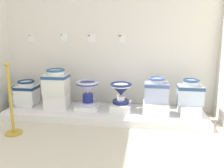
# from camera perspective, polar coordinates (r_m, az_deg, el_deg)

# --- Properties ---
(wall_back) EXTENTS (3.85, 0.06, 2.89)m
(wall_back) POSITION_cam_1_polar(r_m,az_deg,el_deg) (4.06, -1.00, 13.80)
(wall_back) COLOR silver
(wall_back) RESTS_ON ground_plane
(display_platform) EXTENTS (3.23, 0.81, 0.11)m
(display_platform) POSITION_cam_1_polar(r_m,az_deg,el_deg) (3.84, -2.02, -7.27)
(display_platform) COLOR white
(display_platform) RESTS_ON ground_plane
(plinth_block_squat_floral) EXTENTS (0.29, 0.28, 0.05)m
(plinth_block_squat_floral) POSITION_cam_1_polar(r_m,az_deg,el_deg) (4.32, -20.04, -4.62)
(plinth_block_squat_floral) COLOR white
(plinth_block_squat_floral) RESTS_ON display_platform
(antique_toilet_squat_floral) EXTENTS (0.35, 0.31, 0.39)m
(antique_toilet_squat_floral) POSITION_cam_1_polar(r_m,az_deg,el_deg) (4.26, -20.27, -1.71)
(antique_toilet_squat_floral) COLOR white
(antique_toilet_squat_floral) RESTS_ON plinth_block_squat_floral
(plinth_block_central_ornate) EXTENTS (0.38, 0.28, 0.24)m
(plinth_block_central_ornate) POSITION_cam_1_polar(r_m,az_deg,el_deg) (4.00, -13.37, -4.12)
(plinth_block_central_ornate) COLOR white
(plinth_block_central_ornate) RESTS_ON display_platform
(antique_toilet_central_ornate) EXTENTS (0.39, 0.33, 0.42)m
(antique_toilet_central_ornate) POSITION_cam_1_polar(r_m,az_deg,el_deg) (3.92, -13.62, 0.58)
(antique_toilet_central_ornate) COLOR white
(antique_toilet_central_ornate) RESTS_ON plinth_block_central_ornate
(plinth_block_leftmost) EXTENTS (0.38, 0.35, 0.06)m
(plinth_block_leftmost) POSITION_cam_1_polar(r_m,az_deg,el_deg) (3.91, -5.94, -5.60)
(plinth_block_leftmost) COLOR white
(plinth_block_leftmost) RESTS_ON display_platform
(antique_toilet_leftmost) EXTENTS (0.38, 0.38, 0.41)m
(antique_toilet_leftmost) POSITION_cam_1_polar(r_m,az_deg,el_deg) (3.83, -6.05, -1.30)
(antique_toilet_leftmost) COLOR silver
(antique_toilet_leftmost) RESTS_ON plinth_block_leftmost
(plinth_block_slender_white) EXTENTS (0.32, 0.39, 0.11)m
(plinth_block_slender_white) POSITION_cam_1_polar(r_m,az_deg,el_deg) (3.83, 2.18, -5.56)
(plinth_block_slender_white) COLOR white
(plinth_block_slender_white) RESTS_ON display_platform
(antique_toilet_slender_white) EXTENTS (0.35, 0.35, 0.34)m
(antique_toilet_slender_white) POSITION_cam_1_polar(r_m,az_deg,el_deg) (3.75, 2.21, -1.56)
(antique_toilet_slender_white) COLOR navy
(antique_toilet_slender_white) RESTS_ON plinth_block_slender_white
(plinth_block_rightmost) EXTENTS (0.40, 0.31, 0.19)m
(plinth_block_rightmost) POSITION_cam_1_polar(r_m,az_deg,el_deg) (3.71, 10.69, -5.77)
(plinth_block_rightmost) COLOR white
(plinth_block_rightmost) RESTS_ON display_platform
(antique_toilet_rightmost) EXTENTS (0.37, 0.26, 0.40)m
(antique_toilet_rightmost) POSITION_cam_1_polar(r_m,az_deg,el_deg) (3.63, 10.88, -1.40)
(antique_toilet_rightmost) COLOR #A4B3D8
(antique_toilet_rightmost) RESTS_ON plinth_block_rightmost
(plinth_block_pale_glazed) EXTENTS (0.30, 0.39, 0.16)m
(plinth_block_pale_glazed) POSITION_cam_1_polar(r_m,az_deg,el_deg) (3.81, 18.41, -5.94)
(plinth_block_pale_glazed) COLOR white
(plinth_block_pale_glazed) RESTS_ON display_platform
(antique_toilet_pale_glazed) EXTENTS (0.39, 0.26, 0.40)m
(antique_toilet_pale_glazed) POSITION_cam_1_polar(r_m,az_deg,el_deg) (3.73, 18.71, -1.91)
(antique_toilet_pale_glazed) COLOR silver
(antique_toilet_pale_glazed) RESTS_ON plinth_block_pale_glazed
(info_placard_first) EXTENTS (0.12, 0.01, 0.13)m
(info_placard_first) POSITION_cam_1_polar(r_m,az_deg,el_deg) (4.46, -19.22, 10.78)
(info_placard_first) COLOR white
(info_placard_second) EXTENTS (0.11, 0.01, 0.13)m
(info_placard_second) POSITION_cam_1_polar(r_m,az_deg,el_deg) (4.22, -11.85, 11.28)
(info_placard_second) COLOR white
(info_placard_third) EXTENTS (0.13, 0.01, 0.14)m
(info_placard_third) POSITION_cam_1_polar(r_m,az_deg,el_deg) (4.08, -5.09, 11.24)
(info_placard_third) COLOR white
(info_placard_fourth) EXTENTS (0.10, 0.01, 0.14)m
(info_placard_fourth) POSITION_cam_1_polar(r_m,az_deg,el_deg) (3.99, 2.48, 11.21)
(info_placard_fourth) COLOR white
(decorative_vase_spare) EXTENTS (0.27, 0.27, 0.42)m
(decorative_vase_spare) POSITION_cam_1_polar(r_m,az_deg,el_deg) (4.50, -22.49, -3.60)
(decorative_vase_spare) COLOR navy
(decorative_vase_spare) RESTS_ON ground_plane
(stanchion_post_near_left) EXTENTS (0.23, 0.23, 1.00)m
(stanchion_post_near_left) POSITION_cam_1_polar(r_m,az_deg,el_deg) (3.42, -23.50, -6.21)
(stanchion_post_near_left) COLOR gold
(stanchion_post_near_left) RESTS_ON ground_plane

